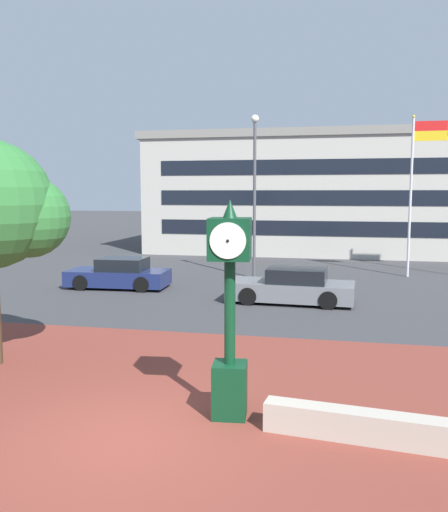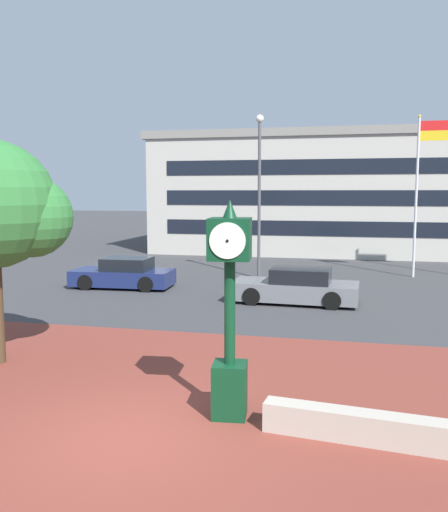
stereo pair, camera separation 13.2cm
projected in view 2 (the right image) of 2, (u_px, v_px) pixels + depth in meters
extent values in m
plane|color=#38383A|center=(128.00, 438.00, 8.87)|extent=(200.00, 200.00, 0.00)
cube|color=brown|center=(156.00, 406.00, 10.17)|extent=(44.00, 10.68, 0.01)
cube|color=#ADA393|center=(361.00, 427.00, 8.71)|extent=(3.22, 0.78, 0.50)
cube|color=#0C381E|center=(230.00, 390.00, 9.68)|extent=(0.66, 0.66, 0.99)
cylinder|color=#0C381E|center=(230.00, 312.00, 9.51)|extent=(0.20, 0.20, 1.88)
cube|color=#0C381E|center=(230.00, 239.00, 9.36)|extent=(0.79, 0.79, 0.72)
cylinder|color=silver|center=(232.00, 237.00, 9.73)|extent=(0.61, 0.09, 0.61)
sphere|color=black|center=(232.00, 237.00, 9.75)|extent=(0.05, 0.05, 0.05)
cylinder|color=silver|center=(227.00, 241.00, 8.99)|extent=(0.61, 0.09, 0.61)
sphere|color=black|center=(227.00, 241.00, 8.97)|extent=(0.05, 0.05, 0.05)
cone|color=#0C381E|center=(230.00, 209.00, 9.30)|extent=(0.25, 0.25, 0.32)
sphere|color=#2D7033|center=(31.00, 217.00, 12.67)|extent=(1.93, 1.93, 1.93)
cube|color=slate|center=(294.00, 291.00, 19.69)|extent=(4.64, 2.08, 0.64)
cube|color=black|center=(301.00, 276.00, 19.56)|extent=(2.17, 1.70, 0.56)
cylinder|color=black|center=(252.00, 296.00, 19.24)|extent=(0.65, 0.25, 0.64)
cylinder|color=black|center=(261.00, 288.00, 20.91)|extent=(0.65, 0.25, 0.64)
cylinder|color=black|center=(332.00, 301.00, 18.50)|extent=(0.65, 0.25, 0.64)
cylinder|color=black|center=(335.00, 292.00, 20.16)|extent=(0.65, 0.25, 0.64)
cube|color=navy|center=(123.00, 277.00, 22.80)|extent=(4.27, 1.98, 0.64)
cube|color=black|center=(127.00, 264.00, 22.69)|extent=(2.00, 1.63, 0.56)
cylinder|color=black|center=(86.00, 282.00, 22.22)|extent=(0.65, 0.25, 0.64)
cylinder|color=black|center=(102.00, 276.00, 23.86)|extent=(0.65, 0.25, 0.64)
cylinder|color=black|center=(146.00, 284.00, 21.76)|extent=(0.65, 0.25, 0.64)
cylinder|color=black|center=(158.00, 278.00, 23.40)|extent=(0.65, 0.25, 0.64)
cylinder|color=silver|center=(416.00, 199.00, 25.22)|extent=(0.12, 0.12, 7.43)
sphere|color=gold|center=(420.00, 116.00, 24.77)|extent=(0.14, 0.14, 0.14)
cube|color=red|center=(437.00, 125.00, 24.65)|extent=(1.45, 0.02, 0.45)
cube|color=gold|center=(437.00, 135.00, 24.70)|extent=(1.45, 0.02, 0.45)
cube|color=#B2ADA3|center=(367.00, 197.00, 38.08)|extent=(28.04, 13.43, 7.37)
cube|color=gray|center=(369.00, 140.00, 37.61)|extent=(28.60, 13.69, 0.50)
cube|color=black|center=(371.00, 229.00, 31.78)|extent=(25.24, 0.04, 0.90)
cube|color=black|center=(372.00, 198.00, 31.56)|extent=(25.24, 0.04, 0.90)
cube|color=black|center=(373.00, 166.00, 31.34)|extent=(25.24, 0.04, 0.90)
cylinder|color=#4C4C51|center=(259.00, 201.00, 24.87)|extent=(0.14, 0.14, 7.18)
sphere|color=white|center=(260.00, 119.00, 24.42)|extent=(0.36, 0.36, 0.36)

